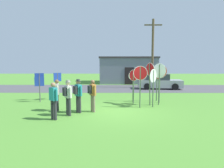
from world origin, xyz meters
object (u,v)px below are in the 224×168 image
object	(u,v)px
stop_sign_tallest	(153,81)
stop_sign_low_front	(157,80)
utility_pole	(153,52)
person_in_dark_shirt	(53,99)
stop_sign_leaning_left	(150,76)
person_with_sunhat	(78,93)
person_on_left	(92,93)
stop_sign_rear_left	(140,79)
stop_sign_center_cluster	(133,81)
person_in_blue	(57,93)
info_panel_leftmost	(58,81)
info_panel_middle	(39,85)
info_panel_rightmost	(40,82)
stop_sign_far_back	(133,81)
parked_car_on_street	(159,82)
stop_sign_rear_right	(159,76)
person_holding_notes	(68,95)
stop_sign_nearest	(160,76)

from	to	relation	value
stop_sign_tallest	stop_sign_low_front	world-z (taller)	stop_sign_tallest
utility_pole	person_in_dark_shirt	xyz separation A→B (m)	(-6.76, -11.62, -2.76)
stop_sign_leaning_left	person_with_sunhat	world-z (taller)	stop_sign_leaning_left
stop_sign_tallest	person_on_left	size ratio (longest dim) A/B	1.31
stop_sign_rear_left	stop_sign_low_front	world-z (taller)	stop_sign_rear_left
stop_sign_center_cluster	person_in_dark_shirt	bearing A→B (deg)	-133.03
stop_sign_tallest	stop_sign_rear_left	distance (m)	0.80
person_in_blue	info_panel_leftmost	size ratio (longest dim) A/B	0.89
stop_sign_leaning_left	info_panel_middle	size ratio (longest dim) A/B	1.55
person_on_left	info_panel_rightmost	bearing A→B (deg)	141.36
stop_sign_far_back	info_panel_rightmost	world-z (taller)	stop_sign_far_back
stop_sign_center_cluster	stop_sign_low_front	bearing A→B (deg)	4.26
stop_sign_center_cluster	utility_pole	bearing A→B (deg)	69.44
stop_sign_far_back	person_in_dark_shirt	size ratio (longest dim) A/B	1.28
utility_pole	stop_sign_leaning_left	distance (m)	9.00
parked_car_on_street	person_with_sunhat	size ratio (longest dim) A/B	2.55
stop_sign_tallest	stop_sign_leaning_left	bearing A→B (deg)	102.35
parked_car_on_street	stop_sign_low_front	bearing A→B (deg)	-104.58
info_panel_rightmost	person_with_sunhat	bearing A→B (deg)	-46.09
info_panel_middle	info_panel_rightmost	distance (m)	0.66
stop_sign_rear_left	person_with_sunhat	world-z (taller)	stop_sign_rear_left
parked_car_on_street	stop_sign_tallest	xyz separation A→B (m)	(-2.35, -8.41, 0.83)
person_in_blue	info_panel_rightmost	distance (m)	3.64
stop_sign_low_front	person_in_blue	distance (m)	6.61
info_panel_leftmost	stop_sign_far_back	bearing A→B (deg)	-14.23
person_on_left	info_panel_middle	bearing A→B (deg)	145.55
stop_sign_rear_left	stop_sign_low_front	size ratio (longest dim) A/B	1.13
stop_sign_rear_right	info_panel_rightmost	xyz separation A→B (m)	(-7.87, 1.42, -0.47)
person_in_dark_shirt	person_in_blue	size ratio (longest dim) A/B	1.00
person_in_blue	person_on_left	bearing A→B (deg)	-5.54
person_holding_notes	person_in_dark_shirt	distance (m)	0.85
utility_pole	person_in_dark_shirt	bearing A→B (deg)	-120.20
person_on_left	info_panel_rightmost	world-z (taller)	info_panel_rightmost
stop_sign_center_cluster	stop_sign_rear_right	distance (m)	1.88
stop_sign_leaning_left	info_panel_leftmost	bearing A→B (deg)	163.01
person_with_sunhat	utility_pole	bearing A→B (deg)	60.46
stop_sign_leaning_left	stop_sign_center_cluster	size ratio (longest dim) A/B	1.27
stop_sign_leaning_left	info_panel_leftmost	distance (m)	6.39
stop_sign_leaning_left	person_in_blue	xyz separation A→B (m)	(-5.22, -1.40, -0.79)
utility_pole	stop_sign_tallest	distance (m)	9.49
parked_car_on_street	person_with_sunhat	bearing A→B (deg)	-123.59
stop_sign_tallest	stop_sign_nearest	distance (m)	1.49
stop_sign_rear_left	person_in_blue	size ratio (longest dim) A/B	1.42
stop_sign_rear_left	person_in_dark_shirt	size ratio (longest dim) A/B	1.42
utility_pole	person_in_blue	size ratio (longest dim) A/B	4.18
stop_sign_far_back	person_with_sunhat	world-z (taller)	stop_sign_far_back
person_in_dark_shirt	stop_sign_tallest	bearing A→B (deg)	27.15
stop_sign_far_back	stop_sign_nearest	size ratio (longest dim) A/B	0.86
stop_sign_nearest	person_in_blue	distance (m)	6.46
stop_sign_center_cluster	person_with_sunhat	bearing A→B (deg)	-135.67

